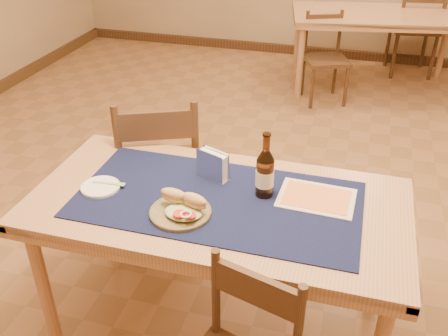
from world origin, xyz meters
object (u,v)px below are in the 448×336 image
(back_table, at_px, (380,21))
(beer_bottle, at_px, (265,173))
(napkin_holder, at_px, (213,165))
(chair_main_far, at_px, (160,169))
(main_table, at_px, (218,215))
(sandwich_plate, at_px, (182,209))

(back_table, xyz_separation_m, beer_bottle, (-0.45, -3.37, 0.20))
(back_table, distance_m, napkin_holder, 3.38)
(chair_main_far, distance_m, napkin_holder, 0.65)
(main_table, relative_size, back_table, 0.88)
(chair_main_far, height_order, beer_bottle, beer_bottle)
(main_table, distance_m, back_table, 3.51)
(sandwich_plate, height_order, napkin_holder, napkin_holder)
(back_table, xyz_separation_m, chair_main_far, (-1.13, -2.92, -0.16))
(main_table, height_order, back_table, same)
(beer_bottle, bearing_deg, back_table, 82.40)
(back_table, relative_size, sandwich_plate, 7.18)
(main_table, xyz_separation_m, back_table, (0.63, 3.45, 0.00))
(main_table, height_order, chair_main_far, chair_main_far)
(main_table, height_order, beer_bottle, beer_bottle)
(back_table, bearing_deg, sandwich_plate, -101.60)
(sandwich_plate, xyz_separation_m, napkin_holder, (0.04, 0.30, 0.04))
(beer_bottle, relative_size, napkin_holder, 1.78)
(beer_bottle, bearing_deg, main_table, -154.85)
(chair_main_far, bearing_deg, beer_bottle, -33.20)
(chair_main_far, height_order, sandwich_plate, chair_main_far)
(main_table, relative_size, napkin_holder, 9.71)
(chair_main_far, distance_m, sandwich_plate, 0.83)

